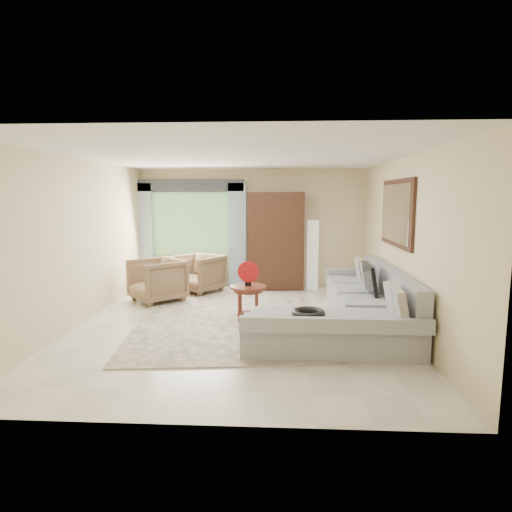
# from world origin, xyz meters

# --- Properties ---
(ground) EXTENTS (6.00, 6.00, 0.00)m
(ground) POSITION_xyz_m (0.00, 0.00, 0.00)
(ground) COLOR silver
(ground) RESTS_ON ground
(area_rug) EXTENTS (3.41, 4.30, 0.02)m
(area_rug) POSITION_xyz_m (-0.14, 0.27, 0.01)
(area_rug) COLOR beige
(area_rug) RESTS_ON ground
(sectional_sofa) EXTENTS (2.30, 3.46, 0.90)m
(sectional_sofa) POSITION_xyz_m (1.78, -0.18, 0.28)
(sectional_sofa) COLOR #A4A8AC
(sectional_sofa) RESTS_ON ground
(tv_screen) EXTENTS (0.14, 0.74, 0.48)m
(tv_screen) POSITION_xyz_m (2.05, 0.18, 0.72)
(tv_screen) COLOR black
(tv_screen) RESTS_ON sectional_sofa
(garden_hose) EXTENTS (0.43, 0.43, 0.09)m
(garden_hose) POSITION_xyz_m (1.00, -1.23, 0.55)
(garden_hose) COLOR black
(garden_hose) RESTS_ON sectional_sofa
(coffee_table) EXTENTS (0.58, 0.58, 0.58)m
(coffee_table) POSITION_xyz_m (0.13, 0.21, 0.31)
(coffee_table) COLOR #4B1C14
(coffee_table) RESTS_ON ground
(red_disc) EXTENTS (0.34, 0.05, 0.34)m
(red_disc) POSITION_xyz_m (0.13, 0.21, 0.81)
(red_disc) COLOR #A51013
(red_disc) RESTS_ON coffee_table
(armchair_left) EXTENTS (1.26, 1.26, 0.83)m
(armchair_left) POSITION_xyz_m (-1.71, 1.43, 0.41)
(armchair_left) COLOR olive
(armchair_left) RESTS_ON ground
(armchair_right) EXTENTS (1.19, 1.20, 0.80)m
(armchair_right) POSITION_xyz_m (-1.08, 2.29, 0.40)
(armchair_right) COLOR olive
(armchair_right) RESTS_ON ground
(potted_plant) EXTENTS (0.61, 0.57, 0.56)m
(potted_plant) POSITION_xyz_m (-2.04, 2.27, 0.28)
(potted_plant) COLOR #999999
(potted_plant) RESTS_ON ground
(armoire) EXTENTS (1.20, 0.55, 2.10)m
(armoire) POSITION_xyz_m (0.55, 2.72, 1.05)
(armoire) COLOR black
(armoire) RESTS_ON ground
(floor_lamp) EXTENTS (0.24, 0.24, 1.50)m
(floor_lamp) POSITION_xyz_m (1.35, 2.78, 0.75)
(floor_lamp) COLOR silver
(floor_lamp) RESTS_ON ground
(window) EXTENTS (1.80, 0.04, 1.40)m
(window) POSITION_xyz_m (-1.35, 2.97, 1.40)
(window) COLOR #669E59
(window) RESTS_ON wall_back
(curtain_left) EXTENTS (0.40, 0.08, 2.30)m
(curtain_left) POSITION_xyz_m (-2.40, 2.88, 1.15)
(curtain_left) COLOR #9EB7CC
(curtain_left) RESTS_ON ground
(curtain_right) EXTENTS (0.40, 0.08, 2.30)m
(curtain_right) POSITION_xyz_m (-0.30, 2.88, 1.15)
(curtain_right) COLOR #9EB7CC
(curtain_right) RESTS_ON ground
(valance) EXTENTS (2.40, 0.12, 0.26)m
(valance) POSITION_xyz_m (-1.35, 2.90, 2.25)
(valance) COLOR #1E232D
(valance) RESTS_ON wall_back
(wall_mirror) EXTENTS (0.05, 1.70, 1.05)m
(wall_mirror) POSITION_xyz_m (2.46, 0.35, 1.75)
(wall_mirror) COLOR black
(wall_mirror) RESTS_ON wall_right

